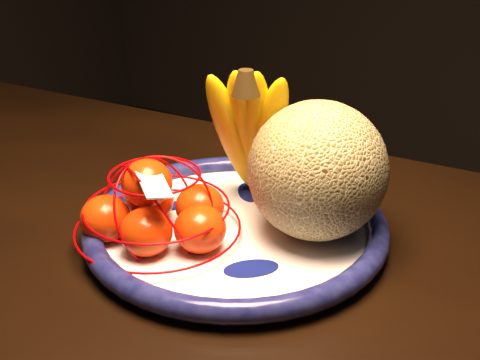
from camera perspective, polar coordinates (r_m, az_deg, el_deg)
The scene contains 5 objects.
fruit_bowl at distance 0.71m, azimuth -0.41°, elevation -4.38°, with size 0.36×0.36×0.03m.
cantaloupe at distance 0.67m, azimuth 7.34°, elevation 0.90°, with size 0.16×0.16×0.16m, color olive.
banana_bunch at distance 0.73m, azimuth 0.95°, elevation 4.97°, with size 0.12×0.12×0.19m.
mandarin_bag at distance 0.68m, azimuth -7.79°, elevation -2.96°, with size 0.22×0.22×0.12m.
price_tag at distance 0.64m, azimuth -8.33°, elevation -0.04°, with size 0.07×0.03×0.00m, color white.
Camera 1 is at (0.34, -0.45, 1.18)m, focal length 45.00 mm.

